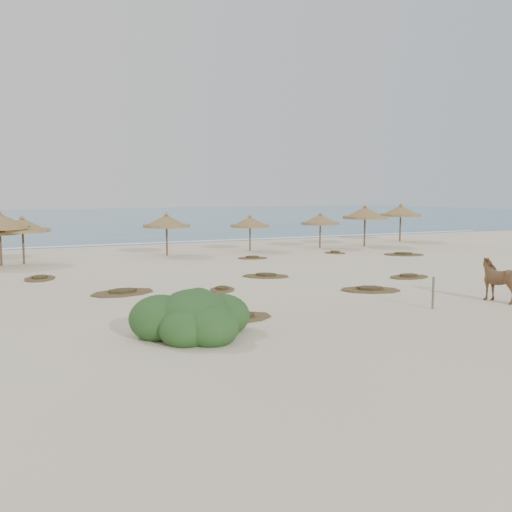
% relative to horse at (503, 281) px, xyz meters
% --- Properties ---
extents(ground, '(160.00, 160.00, 0.00)m').
position_rel_horse_xyz_m(ground, '(-5.99, 3.54, -0.80)').
color(ground, beige).
rests_on(ground, ground).
extents(ocean, '(200.00, 100.00, 0.01)m').
position_rel_horse_xyz_m(ocean, '(-5.99, 78.54, -0.79)').
color(ocean, '#2B6381').
rests_on(ocean, ground).
extents(foam_line, '(70.00, 0.60, 0.01)m').
position_rel_horse_xyz_m(foam_line, '(-5.99, 29.54, -0.79)').
color(foam_line, white).
rests_on(foam_line, ground).
extents(palapa_2, '(3.06, 3.06, 2.79)m').
position_rel_horse_xyz_m(palapa_2, '(-15.43, 19.55, 1.37)').
color(palapa_2, '#4F3C28').
rests_on(palapa_2, ground).
extents(palapa_3, '(3.83, 3.83, 2.80)m').
position_rel_horse_xyz_m(palapa_3, '(-6.87, 20.30, 1.37)').
color(palapa_3, '#4F3C28').
rests_on(palapa_3, ground).
extents(palapa_4, '(2.76, 2.76, 2.54)m').
position_rel_horse_xyz_m(palapa_4, '(-0.84, 20.67, 1.17)').
color(palapa_4, '#4F3C28').
rests_on(palapa_4, ground).
extents(palapa_5, '(3.79, 3.79, 3.17)m').
position_rel_horse_xyz_m(palapa_5, '(8.42, 20.19, 1.66)').
color(palapa_5, '#4F3C28').
rests_on(palapa_5, ground).
extents(palapa_6, '(3.32, 3.32, 2.63)m').
position_rel_horse_xyz_m(palapa_6, '(4.61, 20.36, 1.24)').
color(palapa_6, '#4F3C28').
rests_on(palapa_6, ground).
extents(palapa_7, '(3.99, 3.99, 3.17)m').
position_rel_horse_xyz_m(palapa_7, '(13.60, 22.42, 1.66)').
color(palapa_7, '#4F3C28').
rests_on(palapa_7, ground).
extents(horse, '(1.25, 2.03, 1.60)m').
position_rel_horse_xyz_m(horse, '(0.00, 0.00, 0.00)').
color(horse, '#996E45').
rests_on(horse, ground).
extents(fence_post_near, '(0.11, 0.11, 1.13)m').
position_rel_horse_xyz_m(fence_post_near, '(-3.27, 0.10, -0.23)').
color(fence_post_near, '#69604E').
rests_on(fence_post_near, ground).
extents(bush, '(3.52, 3.10, 1.57)m').
position_rel_horse_xyz_m(bush, '(-12.06, 0.02, -0.28)').
color(bush, '#335A26').
rests_on(bush, ground).
extents(scrub_1, '(2.96, 2.28, 0.16)m').
position_rel_horse_xyz_m(scrub_1, '(-12.41, 7.77, -0.75)').
color(scrub_1, brown).
rests_on(scrub_1, ground).
extents(scrub_2, '(1.66, 1.86, 0.16)m').
position_rel_horse_xyz_m(scrub_2, '(-8.53, 6.71, -0.75)').
color(scrub_2, brown).
rests_on(scrub_2, ground).
extents(scrub_3, '(2.69, 2.44, 0.16)m').
position_rel_horse_xyz_m(scrub_3, '(-5.19, 9.38, -0.75)').
color(scrub_3, brown).
rests_on(scrub_3, ground).
extents(scrub_4, '(2.14, 1.43, 0.16)m').
position_rel_horse_xyz_m(scrub_4, '(0.86, 6.24, -0.75)').
color(scrub_4, brown).
rests_on(scrub_4, ground).
extents(scrub_5, '(3.07, 2.72, 0.16)m').
position_rel_horse_xyz_m(scrub_5, '(7.08, 14.10, -0.75)').
color(scrub_5, brown).
rests_on(scrub_5, ground).
extents(scrub_6, '(1.87, 2.39, 0.16)m').
position_rel_horse_xyz_m(scrub_6, '(-15.11, 13.20, -0.75)').
color(scrub_6, brown).
rests_on(scrub_6, ground).
extents(scrub_7, '(2.09, 1.62, 0.16)m').
position_rel_horse_xyz_m(scrub_7, '(-2.59, 16.49, -0.75)').
color(scrub_7, brown).
rests_on(scrub_7, ground).
extents(scrub_9, '(2.93, 2.53, 0.16)m').
position_rel_horse_xyz_m(scrub_9, '(-3.00, 4.05, -0.75)').
color(scrub_9, brown).
rests_on(scrub_9, ground).
extents(scrub_10, '(1.60, 1.77, 0.16)m').
position_rel_horse_xyz_m(scrub_10, '(3.61, 16.84, -0.75)').
color(scrub_10, brown).
rests_on(scrub_10, ground).
extents(scrub_11, '(2.37, 1.71, 0.16)m').
position_rel_horse_xyz_m(scrub_11, '(-9.97, 1.56, -0.75)').
color(scrub_11, brown).
rests_on(scrub_11, ground).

